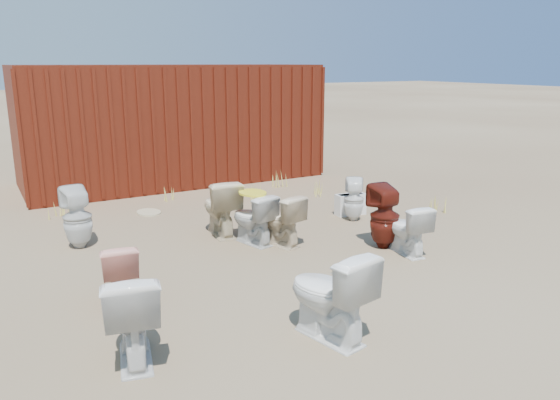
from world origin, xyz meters
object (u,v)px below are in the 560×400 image
toilet_front_pink (119,272)px  toilet_front_e (408,229)px  loose_tank (350,204)px  toilet_back_beige_left (220,207)px  shipping_container (172,123)px  toilet_back_yellowlid (253,219)px  toilet_front_maroon (385,217)px  toilet_back_a (77,217)px  toilet_back_beige_right (279,220)px  toilet_front_a (132,315)px  toilet_front_c (329,294)px  toilet_back_e (354,199)px

toilet_front_pink → toilet_front_e: (3.64, -0.35, 0.00)m
loose_tank → toilet_back_beige_left: bearing=-176.2°
shipping_container → toilet_front_e: 6.20m
toilet_front_e → toilet_back_yellowlid: toilet_back_yellowlid is taller
toilet_front_maroon → toilet_back_a: toilet_front_maroon is taller
shipping_container → toilet_back_beige_right: size_ratio=8.37×
loose_tank → toilet_back_a: bearing=178.8°
toilet_front_a → toilet_back_beige_left: bearing=-113.2°
loose_tank → shipping_container: bearing=116.8°
toilet_front_pink → toilet_front_maroon: toilet_front_maroon is taller
toilet_back_beige_left → toilet_front_a: bearing=60.4°
toilet_back_beige_right → loose_tank: toilet_back_beige_right is taller
toilet_front_c → toilet_back_yellowlid: toilet_front_c is taller
toilet_back_beige_right → toilet_back_yellowlid: 0.37m
toilet_front_c → toilet_front_e: (2.19, 1.36, -0.09)m
toilet_front_e → loose_tank: toilet_front_e is taller
toilet_back_beige_right → toilet_back_a: bearing=-42.9°
toilet_front_pink → toilet_back_a: (-0.05, 2.05, 0.09)m
toilet_front_pink → toilet_front_maroon: (3.54, -0.00, 0.10)m
toilet_front_a → toilet_back_yellowlid: size_ratio=1.15×
toilet_front_a → toilet_front_maroon: toilet_front_maroon is taller
toilet_front_e → shipping_container: bearing=-72.3°
toilet_front_e → loose_tank: (0.50, 1.90, -0.16)m
shipping_container → toilet_front_e: size_ratio=8.90×
toilet_front_a → toilet_back_e: (4.17, 2.46, -0.07)m
toilet_back_yellowlid → shipping_container: bearing=-108.8°
toilet_front_maroon → toilet_back_beige_left: bearing=-38.5°
toilet_front_e → toilet_back_beige_left: 2.66m
toilet_front_c → toilet_back_yellowlid: bearing=-114.5°
toilet_front_e → toilet_back_yellowlid: size_ratio=0.95×
shipping_container → toilet_front_e: (1.09, -6.04, -0.86)m
toilet_front_a → toilet_front_c: size_ratio=0.95×
toilet_back_a → toilet_back_beige_left: toilet_back_a is taller
toilet_front_e → toilet_back_a: bearing=-25.6°
toilet_front_a → loose_tank: (4.33, 2.74, -0.23)m
toilet_back_beige_right → toilet_front_c: bearing=54.7°
shipping_container → toilet_front_maroon: (1.00, -5.69, -0.76)m
toilet_front_e → toilet_back_beige_right: bearing=-34.4°
toilet_back_e → loose_tank: size_ratio=1.36×
toilet_front_maroon → toilet_front_e: toilet_front_maroon is taller
toilet_front_pink → toilet_back_a: bearing=-79.6°
loose_tank → toilet_back_beige_right: bearing=-151.2°
toilet_front_e → toilet_back_beige_left: toilet_back_beige_left is taller
toilet_front_c → toilet_back_a: size_ratio=1.02×
toilet_front_pink → toilet_front_e: toilet_front_e is taller
toilet_front_pink → toilet_back_beige_left: bearing=-129.8°
toilet_front_a → toilet_back_yellowlid: toilet_front_a is taller
toilet_back_beige_left → toilet_front_maroon: bearing=142.4°
toilet_front_c → toilet_back_beige_right: size_ratio=1.19×
toilet_front_maroon → toilet_back_beige_right: size_ratio=1.22×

